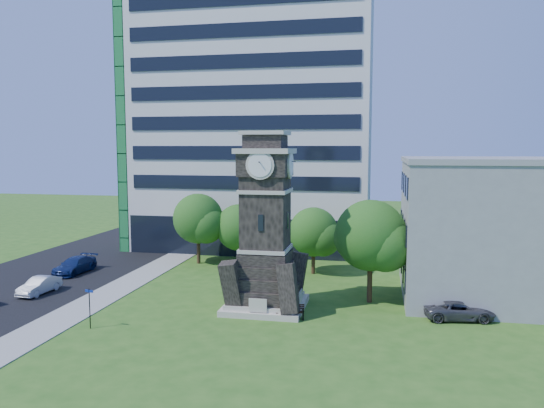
% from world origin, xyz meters
% --- Properties ---
extents(ground, '(160.00, 160.00, 0.00)m').
position_xyz_m(ground, '(0.00, 0.00, 0.00)').
color(ground, '#2C5A19').
rests_on(ground, ground).
extents(sidewalk, '(3.00, 70.00, 0.06)m').
position_xyz_m(sidewalk, '(-9.50, 5.00, 0.03)').
color(sidewalk, gray).
rests_on(sidewalk, ground).
extents(street, '(14.00, 80.00, 0.02)m').
position_xyz_m(street, '(-18.00, 5.00, 0.01)').
color(street, black).
rests_on(street, ground).
extents(clock_tower, '(5.40, 5.40, 12.22)m').
position_xyz_m(clock_tower, '(3.00, 2.00, 5.28)').
color(clock_tower, beige).
rests_on(clock_tower, ground).
extents(office_tall, '(26.20, 15.11, 28.60)m').
position_xyz_m(office_tall, '(-3.20, 25.84, 14.22)').
color(office_tall, silver).
rests_on(office_tall, ground).
extents(office_low, '(15.20, 12.20, 10.40)m').
position_xyz_m(office_low, '(19.97, 8.00, 5.21)').
color(office_low, gray).
rests_on(office_low, ground).
extents(car_street_mid, '(1.56, 3.90, 1.26)m').
position_xyz_m(car_street_mid, '(-14.74, 2.07, 0.63)').
color(car_street_mid, silver).
rests_on(car_street_mid, ground).
extents(car_street_north, '(2.23, 4.96, 1.41)m').
position_xyz_m(car_street_north, '(-15.82, 8.62, 0.71)').
color(car_street_north, navy).
rests_on(car_street_north, ground).
extents(car_east_lot, '(4.74, 2.69, 1.25)m').
position_xyz_m(car_east_lot, '(15.84, 2.06, 0.62)').
color(car_east_lot, '#434347').
rests_on(car_east_lot, ground).
extents(park_bench, '(1.80, 0.48, 0.93)m').
position_xyz_m(park_bench, '(5.06, 0.06, 0.49)').
color(park_bench, black).
rests_on(park_bench, ground).
extents(street_sign, '(0.60, 0.06, 2.52)m').
position_xyz_m(street_sign, '(-6.73, -4.32, 1.58)').
color(street_sign, black).
rests_on(street_sign, ground).
extents(tree_nw, '(5.27, 4.79, 6.77)m').
position_xyz_m(tree_nw, '(-6.30, 14.67, 4.20)').
color(tree_nw, '#332114').
rests_on(tree_nw, ground).
extents(tree_nc, '(4.88, 4.44, 5.79)m').
position_xyz_m(tree_nc, '(-2.34, 15.04, 3.43)').
color(tree_nc, '#332114').
rests_on(tree_nc, ground).
extents(tree_ne, '(4.78, 4.35, 5.91)m').
position_xyz_m(tree_ne, '(5.05, 12.72, 3.59)').
color(tree_ne, '#332114').
rests_on(tree_ne, ground).
extents(tree_east, '(5.62, 5.11, 7.45)m').
position_xyz_m(tree_east, '(10.13, 4.86, 4.69)').
color(tree_east, '#332114').
rests_on(tree_east, ground).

